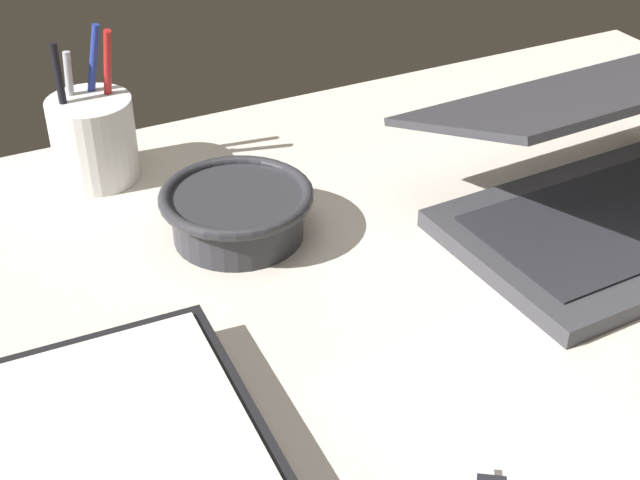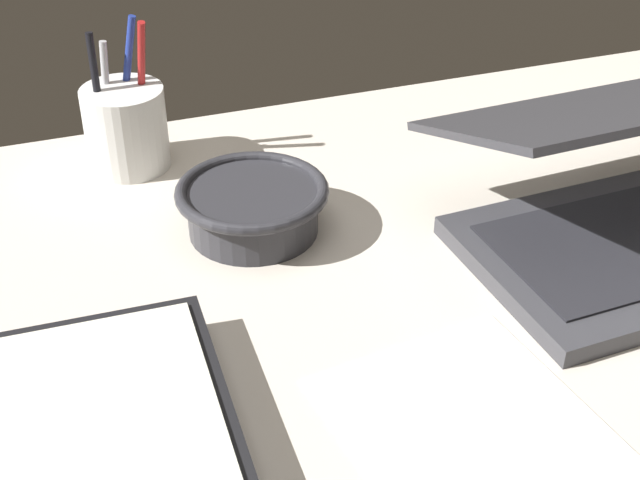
{
  "view_description": "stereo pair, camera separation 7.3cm",
  "coord_description": "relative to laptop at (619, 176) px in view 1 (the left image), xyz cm",
  "views": [
    {
      "loc": [
        -27.24,
        -44.95,
        49.66
      ],
      "look_at": [
        0.08,
        9.63,
        9.0
      ],
      "focal_mm": 50.0,
      "sensor_mm": 36.0,
      "label": 1
    },
    {
      "loc": [
        -20.51,
        -47.83,
        49.66
      ],
      "look_at": [
        0.08,
        9.63,
        9.0
      ],
      "focal_mm": 50.0,
      "sensor_mm": 36.0,
      "label": 2
    }
  ],
  "objects": [
    {
      "name": "laptop",
      "position": [
        0.0,
        0.0,
        0.0
      ],
      "size": [
        36.64,
        29.81,
        15.84
      ],
      "rotation": [
        0.0,
        0.0,
        0.04
      ],
      "color": "#38383D",
      "rests_on": "desk_top"
    },
    {
      "name": "paper_sheet_front",
      "position": [
        -26.44,
        -21.24,
        -4.76
      ],
      "size": [
        21.25,
        30.3,
        0.16
      ],
      "primitive_type": "cube",
      "rotation": [
        0.0,
        0.0,
        0.12
      ],
      "color": "white",
      "rests_on": "desk_top"
    },
    {
      "name": "pen_cup",
      "position": [
        -43.66,
        31.13,
        -0.12
      ],
      "size": [
        8.86,
        8.86,
        16.36
      ],
      "color": "white",
      "rests_on": "desk_top"
    },
    {
      "name": "desk_top",
      "position": [
        -32.62,
        -9.59,
        -5.84
      ],
      "size": [
        140.0,
        100.0,
        2.0
      ],
      "primitive_type": "cube",
      "color": "beige",
      "rests_on": "ground"
    },
    {
      "name": "bowl",
      "position": [
        -34.53,
        13.75,
        -2.0
      ],
      "size": [
        14.84,
        14.84,
        5.07
      ],
      "color": "#2D2D33",
      "rests_on": "desk_top"
    }
  ]
}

